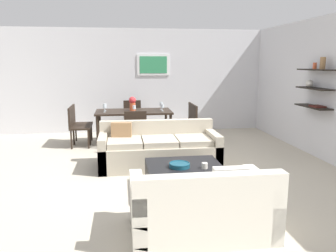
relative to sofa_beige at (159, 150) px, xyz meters
name	(u,v)px	position (x,y,z in m)	size (l,w,h in m)	color
ground_plane	(169,171)	(0.13, -0.34, -0.29)	(18.00, 18.00, 0.00)	#BCB29E
back_wall_unit	(161,81)	(0.43, 3.19, 1.06)	(8.40, 0.09, 2.70)	silver
right_wall_shelf_unit	(319,88)	(3.16, 0.26, 1.06)	(0.34, 8.20, 2.70)	silver
sofa_beige	(159,150)	(0.00, 0.00, 0.00)	(2.10, 0.90, 0.78)	#B2A893
loveseat_white	(202,207)	(0.20, -2.48, 0.00)	(1.52, 0.90, 0.78)	silver
coffee_table	(185,179)	(0.24, -1.28, -0.10)	(1.08, 1.02, 0.38)	black
decorative_bowl	(179,165)	(0.15, -1.32, 0.12)	(0.30, 0.30, 0.06)	navy
candle_jar	(205,166)	(0.49, -1.43, 0.13)	(0.09, 0.09, 0.08)	silver
dining_table	(134,114)	(-0.37, 1.81, 0.39)	(1.71, 0.91, 0.75)	black
dining_chair_left_near	(76,124)	(-1.63, 1.60, 0.21)	(0.44, 0.44, 0.88)	black
dining_chair_foot	(135,129)	(-0.37, 0.94, 0.21)	(0.44, 0.44, 0.88)	black
dining_chair_head	(133,116)	(-0.37, 2.67, 0.21)	(0.44, 0.44, 0.88)	black
dining_chair_right_near	(190,122)	(0.89, 1.60, 0.21)	(0.44, 0.44, 0.88)	black
dining_chair_right_far	(186,119)	(0.89, 2.01, 0.21)	(0.44, 0.44, 0.88)	black
dining_chair_left_far	(78,121)	(-1.63, 2.01, 0.21)	(0.44, 0.44, 0.88)	black
wine_glass_right_far	(161,104)	(0.28, 1.92, 0.59)	(0.08, 0.08, 0.18)	silver
wine_glass_left_near	(104,106)	(-1.01, 1.69, 0.59)	(0.06, 0.06, 0.19)	silver
wine_glass_foot	(134,108)	(-0.37, 1.41, 0.59)	(0.07, 0.07, 0.18)	silver
wine_glass_left_far	(105,106)	(-1.01, 1.92, 0.57)	(0.08, 0.08, 0.16)	silver
wine_glass_right_near	(162,106)	(0.28, 1.69, 0.57)	(0.07, 0.07, 0.16)	silver
wine_glass_head	(133,104)	(-0.37, 2.20, 0.55)	(0.07, 0.07, 0.14)	silver
centerpiece_vase	(133,103)	(-0.39, 1.84, 0.63)	(0.16, 0.16, 0.32)	#D85933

